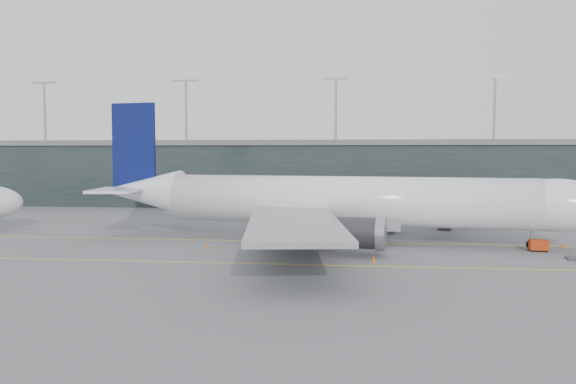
# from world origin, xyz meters

# --- Properties ---
(ground) EXTENTS (320.00, 320.00, 0.00)m
(ground) POSITION_xyz_m (0.00, 0.00, 0.00)
(ground) COLOR #525256
(ground) RESTS_ON ground
(taxiline_a) EXTENTS (160.00, 0.25, 0.02)m
(taxiline_a) POSITION_xyz_m (0.00, -4.00, 0.01)
(taxiline_a) COLOR yellow
(taxiline_a) RESTS_ON ground
(taxiline_b) EXTENTS (160.00, 0.25, 0.02)m
(taxiline_b) POSITION_xyz_m (0.00, -20.00, 0.01)
(taxiline_b) COLOR yellow
(taxiline_b) RESTS_ON ground
(taxiline_lead_main) EXTENTS (0.25, 60.00, 0.02)m
(taxiline_lead_main) POSITION_xyz_m (5.00, 20.00, 0.01)
(taxiline_lead_main) COLOR yellow
(taxiline_lead_main) RESTS_ON ground
(terminal) EXTENTS (240.00, 36.00, 29.00)m
(terminal) POSITION_xyz_m (-0.00, 58.00, 7.62)
(terminal) COLOR #1D2627
(terminal) RESTS_ON ground
(main_aircraft) EXTENTS (70.76, 65.87, 19.86)m
(main_aircraft) POSITION_xyz_m (7.25, -3.40, 5.57)
(main_aircraft) COLOR white
(main_aircraft) RESTS_ON ground
(jet_bridge) EXTENTS (14.31, 43.80, 6.70)m
(jet_bridge) POSITION_xyz_m (25.39, 24.03, 5.02)
(jet_bridge) COLOR #2E2E33
(jet_bridge) RESTS_ON ground
(gse_cart) EXTENTS (2.28, 1.55, 1.49)m
(gse_cart) POSITION_xyz_m (31.85, -8.42, 0.83)
(gse_cart) COLOR #B52F0C
(gse_cart) RESTS_ON ground
(uld_a) EXTENTS (1.91, 1.61, 1.59)m
(uld_a) POSITION_xyz_m (-6.12, 10.65, 0.83)
(uld_a) COLOR #313135
(uld_a) RESTS_ON ground
(uld_b) EXTENTS (2.16, 1.84, 1.76)m
(uld_b) POSITION_xyz_m (-1.63, 12.03, 0.93)
(uld_b) COLOR #313135
(uld_b) RESTS_ON ground
(uld_c) EXTENTS (2.14, 1.83, 1.74)m
(uld_c) POSITION_xyz_m (-1.51, 9.58, 0.92)
(uld_c) COLOR #313135
(uld_c) RESTS_ON ground
(cone_nose) EXTENTS (0.46, 0.46, 0.73)m
(cone_nose) POSITION_xyz_m (35.79, -5.61, 0.36)
(cone_nose) COLOR #D06E0B
(cone_nose) RESTS_ON ground
(cone_wing_stbd) EXTENTS (0.47, 0.47, 0.75)m
(cone_wing_stbd) POSITION_xyz_m (10.94, -17.60, 0.37)
(cone_wing_stbd) COLOR #D4610B
(cone_wing_stbd) RESTS_ON ground
(cone_wing_port) EXTENTS (0.46, 0.46, 0.73)m
(cone_wing_port) POSITION_xyz_m (10.90, 10.13, 0.37)
(cone_wing_port) COLOR orange
(cone_wing_port) RESTS_ON ground
(cone_tail) EXTENTS (0.50, 0.50, 0.80)m
(cone_tail) POSITION_xyz_m (-9.99, -10.85, 0.40)
(cone_tail) COLOR #FA600D
(cone_tail) RESTS_ON ground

